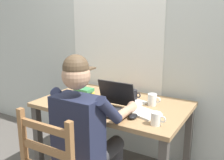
{
  "coord_description": "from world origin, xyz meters",
  "views": [
    {
      "loc": [
        1.08,
        -1.85,
        1.48
      ],
      "look_at": [
        0.02,
        -0.05,
        0.95
      ],
      "focal_mm": 40.46,
      "sensor_mm": 36.0,
      "label": 1
    }
  ],
  "objects_px": {
    "coffee_mug_white": "(152,100)",
    "book_stack_main": "(84,92)",
    "laptop": "(111,104)",
    "desk": "(113,112)",
    "seated_person": "(87,128)",
    "computer_mouse": "(133,116)",
    "coffee_mug_spare": "(156,119)",
    "coffee_mug_dark": "(133,95)",
    "landscape_photo_print": "(122,95)"
  },
  "relations": [
    {
      "from": "coffee_mug_white",
      "to": "coffee_mug_dark",
      "type": "xyz_separation_m",
      "value": [
        -0.2,
        0.05,
        -0.0
      ]
    },
    {
      "from": "coffee_mug_white",
      "to": "desk",
      "type": "bearing_deg",
      "value": -162.31
    },
    {
      "from": "desk",
      "to": "coffee_mug_white",
      "type": "xyz_separation_m",
      "value": [
        0.33,
        0.11,
        0.15
      ]
    },
    {
      "from": "coffee_mug_white",
      "to": "landscape_photo_print",
      "type": "xyz_separation_m",
      "value": [
        -0.37,
        0.13,
        -0.05
      ]
    },
    {
      "from": "desk",
      "to": "coffee_mug_white",
      "type": "relative_size",
      "value": 11.36
    },
    {
      "from": "desk",
      "to": "coffee_mug_white",
      "type": "distance_m",
      "value": 0.38
    },
    {
      "from": "seated_person",
      "to": "coffee_mug_dark",
      "type": "xyz_separation_m",
      "value": [
        0.07,
        0.63,
        0.09
      ]
    },
    {
      "from": "laptop",
      "to": "coffee_mug_white",
      "type": "xyz_separation_m",
      "value": [
        0.25,
        0.28,
        -0.0
      ]
    },
    {
      "from": "desk",
      "to": "book_stack_main",
      "type": "xyz_separation_m",
      "value": [
        -0.35,
        0.04,
        0.13
      ]
    },
    {
      "from": "coffee_mug_spare",
      "to": "book_stack_main",
      "type": "relative_size",
      "value": 0.57
    },
    {
      "from": "coffee_mug_white",
      "to": "laptop",
      "type": "bearing_deg",
      "value": -131.5
    },
    {
      "from": "desk",
      "to": "computer_mouse",
      "type": "distance_m",
      "value": 0.41
    },
    {
      "from": "laptop",
      "to": "computer_mouse",
      "type": "relative_size",
      "value": 3.3
    },
    {
      "from": "coffee_mug_dark",
      "to": "book_stack_main",
      "type": "relative_size",
      "value": 0.58
    },
    {
      "from": "desk",
      "to": "coffee_mug_dark",
      "type": "xyz_separation_m",
      "value": [
        0.13,
        0.15,
        0.14
      ]
    },
    {
      "from": "computer_mouse",
      "to": "coffee_mug_white",
      "type": "distance_m",
      "value": 0.35
    },
    {
      "from": "seated_person",
      "to": "coffee_mug_white",
      "type": "xyz_separation_m",
      "value": [
        0.27,
        0.58,
        0.1
      ]
    },
    {
      "from": "laptop",
      "to": "coffee_mug_spare",
      "type": "height_order",
      "value": "laptop"
    },
    {
      "from": "computer_mouse",
      "to": "landscape_photo_print",
      "type": "height_order",
      "value": "computer_mouse"
    },
    {
      "from": "computer_mouse",
      "to": "coffee_mug_dark",
      "type": "relative_size",
      "value": 0.89
    },
    {
      "from": "landscape_photo_print",
      "to": "coffee_mug_dark",
      "type": "bearing_deg",
      "value": -45.7
    },
    {
      "from": "desk",
      "to": "laptop",
      "type": "height_order",
      "value": "laptop"
    },
    {
      "from": "laptop",
      "to": "seated_person",
      "type": "bearing_deg",
      "value": -94.49
    },
    {
      "from": "seated_person",
      "to": "laptop",
      "type": "relative_size",
      "value": 3.77
    },
    {
      "from": "desk",
      "to": "seated_person",
      "type": "xyz_separation_m",
      "value": [
        0.06,
        -0.48,
        0.05
      ]
    },
    {
      "from": "laptop",
      "to": "coffee_mug_white",
      "type": "distance_m",
      "value": 0.37
    },
    {
      "from": "desk",
      "to": "book_stack_main",
      "type": "distance_m",
      "value": 0.38
    },
    {
      "from": "laptop",
      "to": "landscape_photo_print",
      "type": "height_order",
      "value": "laptop"
    },
    {
      "from": "desk",
      "to": "book_stack_main",
      "type": "height_order",
      "value": "book_stack_main"
    },
    {
      "from": "computer_mouse",
      "to": "desk",
      "type": "bearing_deg",
      "value": 142.73
    },
    {
      "from": "computer_mouse",
      "to": "coffee_mug_spare",
      "type": "xyz_separation_m",
      "value": [
        0.19,
        -0.02,
        0.03
      ]
    },
    {
      "from": "computer_mouse",
      "to": "landscape_photo_print",
      "type": "distance_m",
      "value": 0.59
    },
    {
      "from": "desk",
      "to": "coffee_mug_spare",
      "type": "height_order",
      "value": "coffee_mug_spare"
    },
    {
      "from": "coffee_mug_white",
      "to": "book_stack_main",
      "type": "bearing_deg",
      "value": -174.16
    },
    {
      "from": "desk",
      "to": "computer_mouse",
      "type": "bearing_deg",
      "value": -37.27
    },
    {
      "from": "coffee_mug_spare",
      "to": "landscape_photo_print",
      "type": "bearing_deg",
      "value": 137.81
    },
    {
      "from": "computer_mouse",
      "to": "coffee_mug_spare",
      "type": "distance_m",
      "value": 0.2
    },
    {
      "from": "coffee_mug_white",
      "to": "coffee_mug_spare",
      "type": "xyz_separation_m",
      "value": [
        0.17,
        -0.37,
        -0.0
      ]
    },
    {
      "from": "coffee_mug_spare",
      "to": "landscape_photo_print",
      "type": "xyz_separation_m",
      "value": [
        -0.55,
        0.49,
        -0.05
      ]
    },
    {
      "from": "laptop",
      "to": "book_stack_main",
      "type": "height_order",
      "value": "laptop"
    },
    {
      "from": "seated_person",
      "to": "laptop",
      "type": "xyz_separation_m",
      "value": [
        0.02,
        0.3,
        0.1
      ]
    },
    {
      "from": "coffee_mug_white",
      "to": "coffee_mug_dark",
      "type": "relative_size",
      "value": 1.02
    },
    {
      "from": "book_stack_main",
      "to": "laptop",
      "type": "bearing_deg",
      "value": -25.89
    },
    {
      "from": "computer_mouse",
      "to": "book_stack_main",
      "type": "xyz_separation_m",
      "value": [
        -0.66,
        0.27,
        0.02
      ]
    },
    {
      "from": "coffee_mug_spare",
      "to": "computer_mouse",
      "type": "bearing_deg",
      "value": 172.98
    },
    {
      "from": "landscape_photo_print",
      "to": "coffee_mug_spare",
      "type": "bearing_deg",
      "value": -62.51
    },
    {
      "from": "coffee_mug_dark",
      "to": "laptop",
      "type": "bearing_deg",
      "value": -97.58
    },
    {
      "from": "landscape_photo_print",
      "to": "computer_mouse",
      "type": "bearing_deg",
      "value": -73.48
    },
    {
      "from": "coffee_mug_spare",
      "to": "book_stack_main",
      "type": "bearing_deg",
      "value": 160.86
    },
    {
      "from": "seated_person",
      "to": "coffee_mug_dark",
      "type": "height_order",
      "value": "seated_person"
    }
  ]
}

